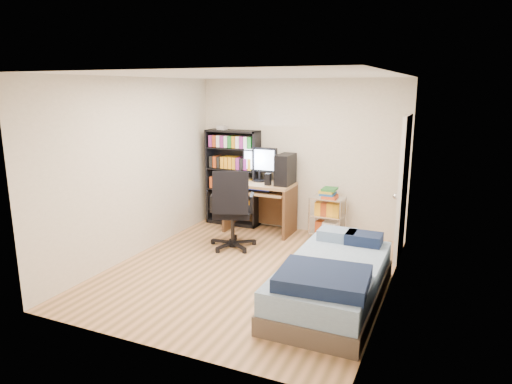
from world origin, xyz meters
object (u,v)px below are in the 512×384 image
at_px(computer_desk, 267,187).
at_px(bed, 332,281).
at_px(office_chair, 232,223).
at_px(media_shelf, 233,177).

bearing_deg(computer_desk, bed, -52.02).
distance_m(computer_desk, office_chair, 1.04).
relative_size(media_shelf, computer_desk, 1.23).
bearing_deg(bed, media_shelf, 136.06).
bearing_deg(media_shelf, bed, -43.94).
bearing_deg(bed, office_chair, 147.55).
bearing_deg(computer_desk, media_shelf, 167.21).
relative_size(computer_desk, bed, 0.68).
bearing_deg(media_shelf, computer_desk, -12.79).
distance_m(media_shelf, bed, 3.34).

